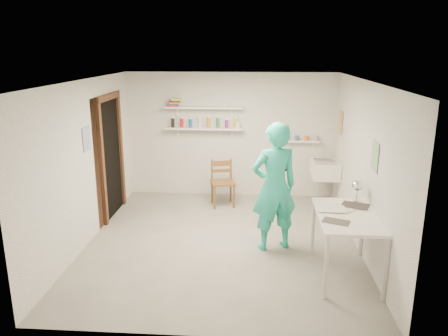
# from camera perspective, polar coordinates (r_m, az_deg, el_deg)

# --- Properties ---
(floor) EXTENTS (4.00, 4.50, 0.02)m
(floor) POSITION_cam_1_polar(r_m,az_deg,el_deg) (6.69, -0.24, -9.70)
(floor) COLOR slate
(floor) RESTS_ON ground
(ceiling) EXTENTS (4.00, 4.50, 0.02)m
(ceiling) POSITION_cam_1_polar(r_m,az_deg,el_deg) (6.08, -0.27, 11.45)
(ceiling) COLOR silver
(ceiling) RESTS_ON wall_back
(wall_back) EXTENTS (4.00, 0.02, 2.40)m
(wall_back) POSITION_cam_1_polar(r_m,az_deg,el_deg) (8.47, 0.88, 4.30)
(wall_back) COLOR silver
(wall_back) RESTS_ON ground
(wall_front) EXTENTS (4.00, 0.02, 2.40)m
(wall_front) POSITION_cam_1_polar(r_m,az_deg,el_deg) (4.14, -2.60, -7.74)
(wall_front) COLOR silver
(wall_front) RESTS_ON ground
(wall_left) EXTENTS (0.02, 4.50, 2.40)m
(wall_left) POSITION_cam_1_polar(r_m,az_deg,el_deg) (6.73, -17.59, 0.65)
(wall_left) COLOR silver
(wall_left) RESTS_ON ground
(wall_right) EXTENTS (0.02, 4.50, 2.40)m
(wall_right) POSITION_cam_1_polar(r_m,az_deg,el_deg) (6.45, 17.85, 0.01)
(wall_right) COLOR silver
(wall_right) RESTS_ON ground
(doorway_recess) EXTENTS (0.02, 0.90, 2.00)m
(doorway_recess) POSITION_cam_1_polar(r_m,az_deg,el_deg) (7.72, -14.55, 1.19)
(doorway_recess) COLOR black
(doorway_recess) RESTS_ON wall_left
(corridor_box) EXTENTS (1.40, 1.50, 2.10)m
(corridor_box) POSITION_cam_1_polar(r_m,az_deg,el_deg) (7.96, -19.43, 1.60)
(corridor_box) COLOR brown
(corridor_box) RESTS_ON ground
(door_lintel) EXTENTS (0.06, 1.05, 0.10)m
(door_lintel) POSITION_cam_1_polar(r_m,az_deg,el_deg) (7.54, -14.94, 8.95)
(door_lintel) COLOR brown
(door_lintel) RESTS_ON wall_left
(door_jamb_near) EXTENTS (0.06, 0.10, 2.00)m
(door_jamb_near) POSITION_cam_1_polar(r_m,az_deg,el_deg) (7.26, -15.62, 0.22)
(door_jamb_near) COLOR brown
(door_jamb_near) RESTS_ON ground
(door_jamb_far) EXTENTS (0.06, 0.10, 2.00)m
(door_jamb_far) POSITION_cam_1_polar(r_m,az_deg,el_deg) (8.18, -13.33, 2.05)
(door_jamb_far) COLOR brown
(door_jamb_far) RESTS_ON ground
(shelf_lower) EXTENTS (1.50, 0.22, 0.03)m
(shelf_lower) POSITION_cam_1_polar(r_m,az_deg,el_deg) (8.36, -2.60, 5.19)
(shelf_lower) COLOR white
(shelf_lower) RESTS_ON wall_back
(shelf_upper) EXTENTS (1.50, 0.22, 0.03)m
(shelf_upper) POSITION_cam_1_polar(r_m,az_deg,el_deg) (8.30, -2.63, 7.90)
(shelf_upper) COLOR white
(shelf_upper) RESTS_ON wall_back
(ledge_shelf) EXTENTS (0.70, 0.14, 0.03)m
(ledge_shelf) POSITION_cam_1_polar(r_m,az_deg,el_deg) (8.44, 10.06, 3.47)
(ledge_shelf) COLOR white
(ledge_shelf) RESTS_ON wall_back
(poster_left) EXTENTS (0.01, 0.28, 0.36)m
(poster_left) POSITION_cam_1_polar(r_m,az_deg,el_deg) (6.69, -17.51, 3.66)
(poster_left) COLOR #334C7F
(poster_left) RESTS_ON wall_left
(poster_right_a) EXTENTS (0.01, 0.34, 0.42)m
(poster_right_a) POSITION_cam_1_polar(r_m,az_deg,el_deg) (8.10, 14.98, 5.78)
(poster_right_a) COLOR #995933
(poster_right_a) RESTS_ON wall_right
(poster_right_b) EXTENTS (0.01, 0.30, 0.38)m
(poster_right_b) POSITION_cam_1_polar(r_m,az_deg,el_deg) (5.86, 19.11, 1.43)
(poster_right_b) COLOR #3F724C
(poster_right_b) RESTS_ON wall_right
(belfast_sink) EXTENTS (0.48, 0.60, 0.30)m
(belfast_sink) POSITION_cam_1_polar(r_m,az_deg,el_deg) (8.14, 13.05, -0.19)
(belfast_sink) COLOR white
(belfast_sink) RESTS_ON wall_right
(man) EXTENTS (0.79, 0.65, 1.86)m
(man) POSITION_cam_1_polar(r_m,az_deg,el_deg) (6.21, 6.59, -2.49)
(man) COLOR #26BEA2
(man) RESTS_ON ground
(wall_clock) EXTENTS (0.33, 0.15, 0.33)m
(wall_clock) POSITION_cam_1_polar(r_m,az_deg,el_deg) (6.33, 7.29, 0.75)
(wall_clock) COLOR #CBB68A
(wall_clock) RESTS_ON man
(wooden_chair) EXTENTS (0.50, 0.48, 0.89)m
(wooden_chair) POSITION_cam_1_polar(r_m,az_deg,el_deg) (8.01, -0.15, -1.92)
(wooden_chair) COLOR brown
(wooden_chair) RESTS_ON ground
(work_table) EXTENTS (0.75, 1.25, 0.83)m
(work_table) POSITION_cam_1_polar(r_m,az_deg,el_deg) (5.83, 15.62, -9.68)
(work_table) COLOR white
(work_table) RESTS_ON ground
(desk_lamp) EXTENTS (0.16, 0.16, 0.16)m
(desk_lamp) POSITION_cam_1_polar(r_m,az_deg,el_deg) (6.10, 17.04, -2.24)
(desk_lamp) COLOR white
(desk_lamp) RESTS_ON work_table
(spray_cans) EXTENTS (1.29, 0.06, 0.17)m
(spray_cans) POSITION_cam_1_polar(r_m,az_deg,el_deg) (8.34, -2.61, 5.86)
(spray_cans) COLOR black
(spray_cans) RESTS_ON shelf_lower
(book_stack) EXTENTS (0.26, 0.14, 0.14)m
(book_stack) POSITION_cam_1_polar(r_m,az_deg,el_deg) (8.37, -6.49, 8.47)
(book_stack) COLOR red
(book_stack) RESTS_ON shelf_upper
(ledge_pots) EXTENTS (0.48, 0.07, 0.09)m
(ledge_pots) POSITION_cam_1_polar(r_m,az_deg,el_deg) (8.43, 10.07, 3.87)
(ledge_pots) COLOR silver
(ledge_pots) RESTS_ON ledge_shelf
(papers) EXTENTS (0.30, 0.22, 0.02)m
(papers) POSITION_cam_1_polar(r_m,az_deg,el_deg) (5.66, 15.93, -5.77)
(papers) COLOR silver
(papers) RESTS_ON work_table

